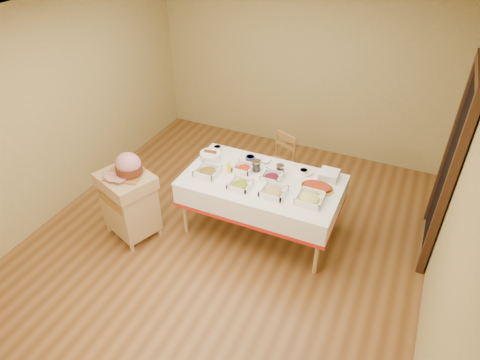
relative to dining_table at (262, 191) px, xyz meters
The scene contains 23 objects.
room_shell 0.82m from the dining_table, 135.00° to the right, with size 5.00×5.00×5.00m.
doorway 2.06m from the dining_table, 17.49° to the left, with size 0.09×1.10×2.20m.
dining_table is the anchor object (origin of this frame).
butcher_cart 1.57m from the dining_table, 153.34° to the right, with size 0.74×0.69×0.86m.
dining_chair 0.91m from the dining_table, 97.10° to the left, with size 0.49×0.48×0.84m.
ham_on_board 1.56m from the dining_table, 153.75° to the right, with size 0.42×0.40×0.28m.
serving_dish_a 0.68m from the dining_table, 165.47° to the right, with size 0.27×0.26×0.12m.
serving_dish_b 0.35m from the dining_table, 126.07° to the right, with size 0.24×0.24×0.10m.
serving_dish_c 0.36m from the dining_table, 43.84° to the right, with size 0.26×0.26×0.11m.
serving_dish_d 0.66m from the dining_table, 14.53° to the right, with size 0.28×0.28×0.11m.
serving_dish_e 0.35m from the dining_table, 162.84° to the left, with size 0.23×0.22×0.10m.
serving_dish_f 0.22m from the dining_table, 26.47° to the left, with size 0.24×0.23×0.11m.
small_bowl_left 0.88m from the dining_table, 153.79° to the left, with size 0.11×0.11×0.05m.
small_bowl_mid 0.48m from the dining_table, 131.28° to the left, with size 0.12×0.12×0.05m.
small_bowl_right 0.54m from the dining_table, 37.85° to the left, with size 0.11×0.11×0.06m.
bowl_white_imported 0.43m from the dining_table, 106.26° to the left, with size 0.13×0.13×0.03m, color white.
bowl_small_imported 0.57m from the dining_table, 36.45° to the left, with size 0.14×0.14×0.04m, color white.
preserve_jar_left 0.30m from the dining_table, 132.43° to the left, with size 0.11×0.11×0.14m.
preserve_jar_right 0.32m from the dining_table, 53.36° to the left, with size 0.10×0.10×0.12m.
mustard_bottle 0.48m from the dining_table, behind, with size 0.05×0.05×0.16m.
bread_basket 0.79m from the dining_table, 168.69° to the left, with size 0.26×0.26×0.11m.
plate_stack 0.80m from the dining_table, 26.77° to the left, with size 0.21×0.21×0.09m.
brass_platter 0.66m from the dining_table, ahead, with size 0.36×0.26×0.05m.
Camera 1 is at (1.73, -3.48, 3.59)m, focal length 32.00 mm.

